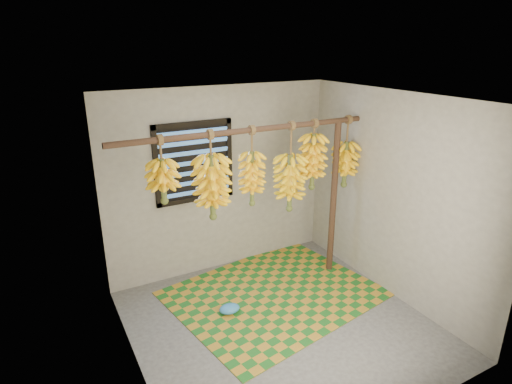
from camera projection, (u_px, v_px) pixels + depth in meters
floor at (280, 325)px, 4.63m from camera, size 3.00×3.00×0.01m
ceiling at (285, 99)px, 3.82m from camera, size 3.00×3.00×0.01m
wall_back at (220, 181)px, 5.47m from camera, size 3.00×0.01×2.40m
wall_left at (129, 258)px, 3.54m from camera, size 0.01×3.00×2.40m
wall_right at (394, 197)px, 4.90m from camera, size 0.01×3.00×2.40m
window at (194, 163)px, 5.19m from camera, size 1.00×0.04×1.00m
hanging_pole at (249, 130)px, 4.53m from camera, size 3.00×0.06×0.06m
support_post at (333, 199)px, 5.41m from camera, size 0.08×0.08×2.00m
woven_mat at (274, 293)px, 5.18m from camera, size 2.59×2.22×0.01m
plastic_bag at (229, 309)px, 4.79m from camera, size 0.25×0.19×0.10m
banana_bunch_a at (163, 181)px, 4.24m from camera, size 0.32×0.32×0.69m
banana_bunch_b at (212, 187)px, 4.52m from camera, size 0.39×0.39×0.97m
banana_bunch_c at (252, 179)px, 4.73m from camera, size 0.30×0.30×0.91m
banana_bunch_d at (313, 162)px, 5.07m from camera, size 0.32×0.32×0.85m
banana_bunch_e at (290, 183)px, 5.00m from camera, size 0.38×0.38×1.07m
banana_bunch_f at (345, 164)px, 5.33m from camera, size 0.33×0.33×0.90m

